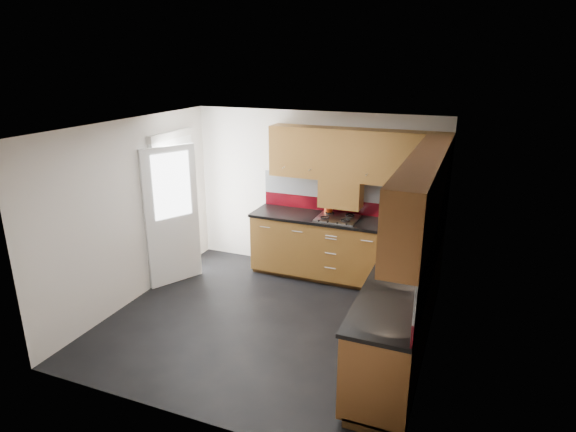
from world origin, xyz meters
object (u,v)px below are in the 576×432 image
at_px(gas_hob, 337,218).
at_px(utensil_pot, 328,207).
at_px(food_processor, 418,238).
at_px(toaster, 434,220).

relative_size(gas_hob, utensil_pot, 1.26).
xyz_separation_m(gas_hob, food_processor, (1.20, -0.74, 0.13)).
xyz_separation_m(utensil_pot, food_processor, (1.40, -0.94, 0.05)).
bearing_deg(food_processor, gas_hob, 148.42).
relative_size(utensil_pot, toaster, 1.47).
distance_m(toaster, food_processor, 0.90).
distance_m(gas_hob, food_processor, 1.42).
bearing_deg(toaster, food_processor, -96.24).
height_order(utensil_pot, food_processor, utensil_pot).
bearing_deg(gas_hob, toaster, 6.90).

